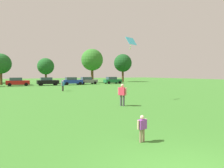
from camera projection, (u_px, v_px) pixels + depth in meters
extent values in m
plane|color=#387528|center=(36.00, 89.00, 31.01)|extent=(160.00, 160.00, 0.00)
cylinder|color=#8C7259|center=(141.00, 136.00, 6.99)|extent=(0.09, 0.09, 0.46)
cylinder|color=#8C7259|center=(143.00, 135.00, 7.07)|extent=(0.09, 0.09, 0.46)
cube|color=purple|center=(142.00, 124.00, 7.01)|extent=(0.34, 0.23, 0.33)
cylinder|color=beige|center=(138.00, 125.00, 6.89)|extent=(0.07, 0.07, 0.31)
cylinder|color=beige|center=(146.00, 123.00, 7.12)|extent=(0.07, 0.07, 0.31)
sphere|color=beige|center=(142.00, 117.00, 7.00)|extent=(0.15, 0.15, 0.15)
cylinder|color=#4C4C51|center=(121.00, 100.00, 15.03)|extent=(0.15, 0.15, 0.81)
cylinder|color=#4C4C51|center=(124.00, 101.00, 14.88)|extent=(0.15, 0.15, 0.81)
cube|color=#D8334C|center=(122.00, 91.00, 14.92)|extent=(0.51, 0.62, 0.57)
cylinder|color=beige|center=(119.00, 91.00, 15.12)|extent=(0.12, 0.12, 0.54)
cylinder|color=beige|center=(126.00, 91.00, 14.72)|extent=(0.12, 0.12, 0.54)
sphere|color=beige|center=(122.00, 86.00, 14.90)|extent=(0.25, 0.25, 0.25)
cylinder|color=#3F3833|center=(62.00, 88.00, 27.82)|extent=(0.14, 0.14, 0.75)
cylinder|color=#3F3833|center=(63.00, 88.00, 28.04)|extent=(0.14, 0.14, 0.75)
cube|color=#337FCC|center=(63.00, 84.00, 27.90)|extent=(0.53, 0.56, 0.53)
cylinder|color=tan|center=(62.00, 84.00, 27.60)|extent=(0.11, 0.11, 0.50)
cylinder|color=tan|center=(64.00, 84.00, 28.20)|extent=(0.11, 0.11, 0.50)
sphere|color=tan|center=(63.00, 81.00, 27.88)|extent=(0.23, 0.23, 0.23)
cube|color=#3FBFE5|center=(131.00, 41.00, 18.13)|extent=(1.22, 0.85, 0.71)
sphere|color=#8CD859|center=(131.00, 44.00, 18.15)|extent=(0.10, 0.10, 0.10)
sphere|color=#8CD859|center=(131.00, 46.00, 18.13)|extent=(0.10, 0.10, 0.10)
sphere|color=#8CD859|center=(130.00, 49.00, 18.12)|extent=(0.10, 0.10, 0.10)
cube|color=red|center=(18.00, 82.00, 39.76)|extent=(4.30, 1.80, 0.76)
cube|color=#334756|center=(16.00, 79.00, 39.57)|extent=(2.24, 1.58, 0.60)
cylinder|color=black|center=(26.00, 84.00, 41.25)|extent=(0.64, 0.22, 0.64)
cylinder|color=black|center=(26.00, 84.00, 39.65)|extent=(0.64, 0.22, 0.64)
cylinder|color=black|center=(10.00, 84.00, 39.92)|extent=(0.64, 0.22, 0.64)
cylinder|color=black|center=(10.00, 85.00, 38.32)|extent=(0.64, 0.22, 0.64)
cube|color=black|center=(48.00, 82.00, 41.69)|extent=(4.30, 1.80, 0.76)
cube|color=#334756|center=(46.00, 79.00, 41.50)|extent=(2.24, 1.58, 0.60)
cylinder|color=black|center=(54.00, 84.00, 43.17)|extent=(0.64, 0.22, 0.64)
cylinder|color=black|center=(56.00, 84.00, 41.57)|extent=(0.64, 0.22, 0.64)
cylinder|color=black|center=(40.00, 84.00, 41.84)|extent=(0.64, 0.22, 0.64)
cylinder|color=black|center=(41.00, 84.00, 40.24)|extent=(0.64, 0.22, 0.64)
cube|color=#1E38AD|center=(73.00, 82.00, 43.89)|extent=(4.30, 1.80, 0.76)
cube|color=#334756|center=(71.00, 79.00, 43.70)|extent=(2.24, 1.58, 0.60)
cylinder|color=black|center=(78.00, 83.00, 45.37)|extent=(0.64, 0.22, 0.64)
cylinder|color=black|center=(80.00, 83.00, 43.77)|extent=(0.64, 0.22, 0.64)
cylinder|color=black|center=(65.00, 83.00, 44.04)|extent=(0.64, 0.22, 0.64)
cylinder|color=black|center=(67.00, 84.00, 42.44)|extent=(0.64, 0.22, 0.64)
cube|color=slate|center=(88.00, 81.00, 46.70)|extent=(4.30, 1.80, 0.76)
cube|color=#334756|center=(86.00, 78.00, 46.51)|extent=(2.24, 1.58, 0.60)
cylinder|color=black|center=(92.00, 83.00, 48.18)|extent=(0.64, 0.22, 0.64)
cylinder|color=black|center=(95.00, 83.00, 46.58)|extent=(0.64, 0.22, 0.64)
cylinder|color=black|center=(81.00, 83.00, 46.85)|extent=(0.64, 0.22, 0.64)
cylinder|color=black|center=(83.00, 83.00, 45.25)|extent=(0.64, 0.22, 0.64)
cube|color=#196B38|center=(113.00, 81.00, 49.02)|extent=(4.30, 1.80, 0.76)
cube|color=#334756|center=(111.00, 78.00, 48.83)|extent=(2.24, 1.58, 0.60)
cylinder|color=black|center=(116.00, 82.00, 50.51)|extent=(0.64, 0.22, 0.64)
cylinder|color=black|center=(120.00, 82.00, 48.91)|extent=(0.64, 0.22, 0.64)
cylinder|color=black|center=(106.00, 82.00, 49.17)|extent=(0.64, 0.22, 0.64)
cylinder|color=black|center=(109.00, 83.00, 47.57)|extent=(0.64, 0.22, 0.64)
cylinder|color=brown|center=(1.00, 79.00, 43.37)|extent=(0.51, 0.51, 2.77)
sphere|color=#1E5B23|center=(1.00, 64.00, 43.21)|extent=(4.37, 4.37, 4.37)
cylinder|color=brown|center=(46.00, 79.00, 48.99)|extent=(0.47, 0.47, 2.55)
sphere|color=#1E5B23|center=(46.00, 66.00, 48.84)|extent=(4.02, 4.02, 4.02)
cylinder|color=brown|center=(92.00, 76.00, 54.35)|extent=(0.69, 0.69, 3.72)
sphere|color=#337528|center=(92.00, 60.00, 54.13)|extent=(5.87, 5.87, 5.87)
cylinder|color=brown|center=(123.00, 76.00, 61.18)|extent=(0.63, 0.63, 3.43)
sphere|color=#194C1E|center=(123.00, 63.00, 60.98)|extent=(5.41, 5.41, 5.41)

